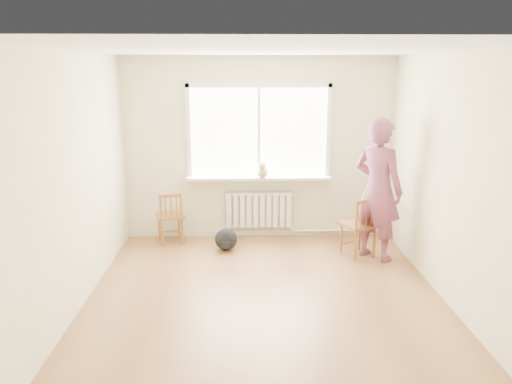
{
  "coord_description": "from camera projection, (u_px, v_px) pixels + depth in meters",
  "views": [
    {
      "loc": [
        -0.24,
        -5.11,
        2.52
      ],
      "look_at": [
        -0.07,
        1.2,
        0.95
      ],
      "focal_mm": 35.0,
      "sensor_mm": 36.0,
      "label": 1
    }
  ],
  "objects": [
    {
      "name": "windowsill",
      "position": [
        259.0,
        178.0,
        7.43
      ],
      "size": [
        2.15,
        0.22,
        0.04
      ],
      "primitive_type": "cube",
      "color": "white",
      "rests_on": "back_wall"
    },
    {
      "name": "heating_pipe",
      "position": [
        339.0,
        230.0,
        7.71
      ],
      "size": [
        1.4,
        0.04,
        0.04
      ],
      "primitive_type": "cylinder",
      "rotation": [
        0.0,
        1.57,
        0.0
      ],
      "color": "silver",
      "rests_on": "back_wall"
    },
    {
      "name": "chair_right",
      "position": [
        360.0,
        227.0,
        6.77
      ],
      "size": [
        0.54,
        0.53,
        0.84
      ],
      "rotation": [
        0.0,
        0.0,
        3.57
      ],
      "color": "#9B662D",
      "rests_on": "floor"
    },
    {
      "name": "cat",
      "position": [
        263.0,
        171.0,
        7.31
      ],
      "size": [
        0.2,
        0.4,
        0.27
      ],
      "rotation": [
        0.0,
        0.0,
        -0.1
      ],
      "color": "beige",
      "rests_on": "windowsill"
    },
    {
      "name": "floor",
      "position": [
        265.0,
        300.0,
        5.57
      ],
      "size": [
        4.5,
        4.5,
        0.0
      ],
      "primitive_type": "plane",
      "color": "olive",
      "rests_on": "ground"
    },
    {
      "name": "window",
      "position": [
        259.0,
        128.0,
        7.33
      ],
      "size": [
        2.12,
        0.05,
        1.42
      ],
      "color": "white",
      "rests_on": "back_wall"
    },
    {
      "name": "ceiling",
      "position": [
        266.0,
        49.0,
        4.92
      ],
      "size": [
        4.5,
        4.5,
        0.0
      ],
      "primitive_type": "plane",
      "rotation": [
        3.14,
        0.0,
        0.0
      ],
      "color": "white",
      "rests_on": "back_wall"
    },
    {
      "name": "chair_left",
      "position": [
        171.0,
        218.0,
        7.29
      ],
      "size": [
        0.47,
        0.46,
        0.78
      ],
      "rotation": [
        0.0,
        0.0,
        3.42
      ],
      "color": "#9B662D",
      "rests_on": "floor"
    },
    {
      "name": "baseboard",
      "position": [
        259.0,
        233.0,
        7.73
      ],
      "size": [
        4.0,
        0.03,
        0.08
      ],
      "primitive_type": "cube",
      "color": "beige",
      "rests_on": "ground"
    },
    {
      "name": "backpack",
      "position": [
        226.0,
        239.0,
        7.07
      ],
      "size": [
        0.34,
        0.27,
        0.32
      ],
      "primitive_type": "ellipsoid",
      "rotation": [
        0.0,
        0.0,
        -0.12
      ],
      "color": "black",
      "rests_on": "floor"
    },
    {
      "name": "person",
      "position": [
        378.0,
        190.0,
        6.6
      ],
      "size": [
        0.81,
        0.82,
        1.91
      ],
      "primitive_type": "imported",
      "rotation": [
        0.0,
        0.0,
        2.32
      ],
      "color": "#B23B56",
      "rests_on": "floor"
    },
    {
      "name": "back_wall",
      "position": [
        259.0,
        149.0,
        7.43
      ],
      "size": [
        4.0,
        0.01,
        2.7
      ],
      "primitive_type": "cube",
      "color": "beige",
      "rests_on": "ground"
    },
    {
      "name": "radiator",
      "position": [
        259.0,
        209.0,
        7.56
      ],
      "size": [
        1.0,
        0.12,
        0.55
      ],
      "color": "white",
      "rests_on": "back_wall"
    }
  ]
}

